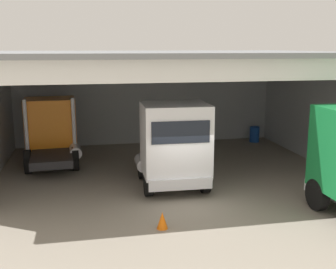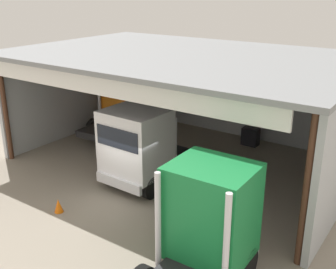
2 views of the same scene
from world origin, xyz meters
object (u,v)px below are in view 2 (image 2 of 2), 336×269
truck_orange_left_bay (123,106)px  truck_green_center_left_bay (205,228)px  truck_white_right_bay (139,146)px  traffic_cone (58,206)px  tool_cart (250,136)px

truck_orange_left_bay → truck_green_center_left_bay: bearing=-43.1°
truck_white_right_bay → traffic_cone: bearing=74.4°
traffic_cone → truck_white_right_bay: bearing=72.8°
tool_cart → traffic_cone: (-3.16, -11.14, -0.22)m
truck_orange_left_bay → traffic_cone: truck_orange_left_bay is taller
truck_green_center_left_bay → traffic_cone: 7.00m
truck_white_right_bay → truck_green_center_left_bay: bearing=146.0°
tool_cart → traffic_cone: tool_cart is taller
tool_cart → traffic_cone: 11.58m
truck_green_center_left_bay → traffic_cone: bearing=176.5°
truck_orange_left_bay → truck_white_right_bay: truck_white_right_bay is taller
truck_orange_left_bay → truck_green_center_left_bay: 13.97m
tool_cart → truck_green_center_left_bay: bearing=-72.3°
truck_white_right_bay → tool_cart: (2.01, 7.40, -1.36)m
truck_orange_left_bay → truck_green_center_left_bay: truck_green_center_left_bay is taller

